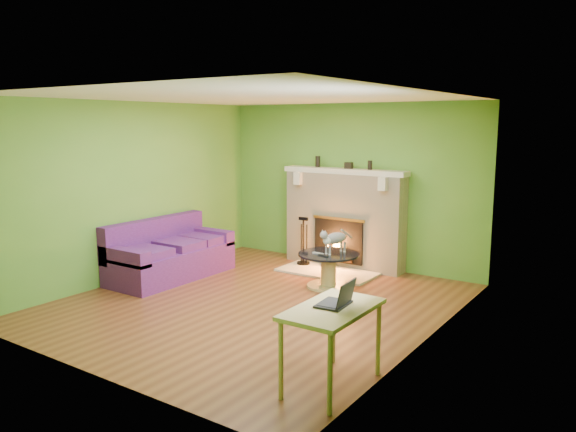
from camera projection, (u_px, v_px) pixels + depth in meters
name	position (u px, v px, depth m)	size (l,w,h in m)	color
floor	(257.00, 303.00, 7.22)	(5.00, 5.00, 0.00)	#5D2E1A
ceiling	(255.00, 97.00, 6.79)	(5.00, 5.00, 0.00)	white
wall_back	(350.00, 185.00, 9.04)	(5.00, 5.00, 0.00)	#4F8E2E
wall_front	(84.00, 236.00, 4.97)	(5.00, 5.00, 0.00)	#4F8E2E
wall_left	(134.00, 191.00, 8.25)	(5.00, 5.00, 0.00)	#4F8E2E
wall_right	(430.00, 221.00, 5.75)	(5.00, 5.00, 0.00)	#4F8E2E
window_frame	(394.00, 207.00, 4.99)	(1.20, 1.20, 0.00)	silver
window_pane	(393.00, 207.00, 4.99)	(1.06, 1.06, 0.00)	white
fireplace	(344.00, 219.00, 8.98)	(2.10, 0.46, 1.58)	beige
hearth	(327.00, 272.00, 8.68)	(1.50, 0.75, 0.03)	beige
mantel	(344.00, 171.00, 8.84)	(2.10, 0.28, 0.08)	beige
sofa	(169.00, 255.00, 8.41)	(0.88, 1.92, 0.86)	#48185E
coffee_table	(329.00, 268.00, 7.89)	(0.86, 0.86, 0.49)	tan
desk	(332.00, 317.00, 4.84)	(0.57, 0.98, 0.72)	tan
cat	(336.00, 241.00, 7.82)	(0.21, 0.57, 0.35)	slate
remote_silver	(318.00, 253.00, 7.81)	(0.17, 0.04, 0.02)	gray
remote_black	(323.00, 255.00, 7.69)	(0.16, 0.04, 0.02)	black
laptop	(334.00, 292.00, 4.85)	(0.28, 0.32, 0.24)	black
fire_tools	(303.00, 241.00, 9.04)	(0.21, 0.21, 0.78)	black
mantel_vase_left	(318.00, 162.00, 9.12)	(0.08, 0.08, 0.18)	black
mantel_vase_right	(370.00, 165.00, 8.60)	(0.07, 0.07, 0.14)	black
mantel_box	(349.00, 165.00, 8.81)	(0.12, 0.08, 0.10)	black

